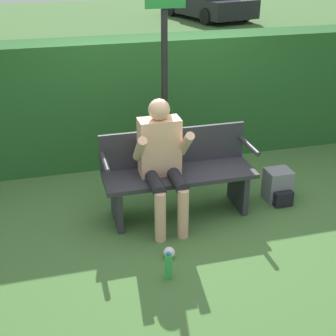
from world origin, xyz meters
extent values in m
plane|color=#426B33|center=(0.00, 0.00, 0.00)|extent=(40.00, 40.00, 0.00)
cube|color=#235623|center=(0.00, 1.56, 0.80)|extent=(12.00, 0.56, 1.59)
cube|color=#2D2D33|center=(0.00, 0.00, 0.47)|extent=(1.59, 0.51, 0.05)
cube|color=#2D2D33|center=(0.00, 0.24, 0.70)|extent=(1.59, 0.04, 0.40)
cube|color=#2D2D33|center=(-0.67, 0.00, 0.23)|extent=(0.06, 0.46, 0.45)
cube|color=#2D2D33|center=(0.67, 0.00, 0.23)|extent=(0.06, 0.46, 0.45)
cylinder|color=#2D2D33|center=(-0.77, 0.00, 0.72)|extent=(0.05, 0.46, 0.05)
cylinder|color=#2D2D33|center=(0.77, 0.00, 0.72)|extent=(0.05, 0.46, 0.05)
cube|color=#DBA884|center=(-0.20, 0.05, 0.79)|extent=(0.42, 0.22, 0.59)
sphere|color=#DBA884|center=(-0.20, 0.05, 1.19)|extent=(0.22, 0.22, 0.22)
cylinder|color=black|center=(-0.31, -0.19, 0.53)|extent=(0.13, 0.48, 0.13)
cylinder|color=black|center=(-0.08, -0.19, 0.53)|extent=(0.13, 0.48, 0.13)
cylinder|color=#DBA884|center=(-0.31, -0.43, 0.26)|extent=(0.11, 0.11, 0.53)
cylinder|color=#DBA884|center=(-0.08, -0.43, 0.26)|extent=(0.11, 0.11, 0.53)
cylinder|color=#DBA884|center=(-0.43, -0.09, 0.86)|extent=(0.09, 0.36, 0.36)
cylinder|color=#DBA884|center=(0.03, -0.09, 0.86)|extent=(0.09, 0.36, 0.36)
cube|color=slate|center=(1.16, 0.02, 0.18)|extent=(0.28, 0.24, 0.37)
cube|color=black|center=(1.16, -0.15, 0.09)|extent=(0.21, 0.08, 0.17)
cylinder|color=green|center=(-0.39, -1.00, 0.12)|extent=(0.07, 0.07, 0.24)
cylinder|color=#2D66B2|center=(-0.39, -1.00, 0.25)|extent=(0.04, 0.04, 0.02)
cylinder|color=black|center=(0.01, 0.66, 1.19)|extent=(0.07, 0.07, 2.37)
cube|color=black|center=(4.86, 13.09, 0.48)|extent=(2.75, 4.20, 0.63)
cylinder|color=black|center=(3.72, 14.02, 0.28)|extent=(0.32, 0.59, 0.57)
cylinder|color=black|center=(5.38, 14.47, 0.28)|extent=(0.32, 0.59, 0.57)
cylinder|color=black|center=(4.34, 11.71, 0.28)|extent=(0.32, 0.59, 0.57)
cylinder|color=black|center=(6.01, 12.16, 0.28)|extent=(0.32, 0.59, 0.57)
sphere|color=silver|center=(-0.30, -0.73, 0.05)|extent=(0.11, 0.11, 0.11)
camera|label=1|loc=(-1.23, -4.17, 2.68)|focal=50.00mm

